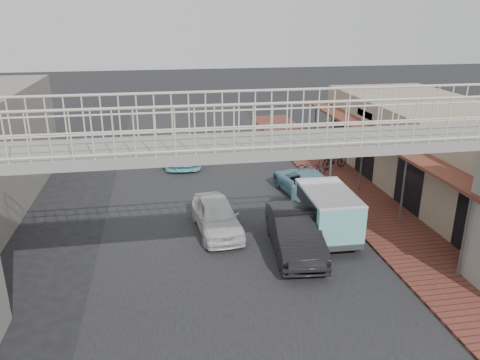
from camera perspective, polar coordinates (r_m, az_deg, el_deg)
name	(u,v)px	position (r m, az deg, el deg)	size (l,w,h in m)	color
ground	(237,252)	(17.33, -0.40, -8.72)	(120.00, 120.00, 0.00)	black
road_strip	(237,251)	(17.32, -0.40, -8.71)	(10.00, 60.00, 0.01)	black
sidewalk	(369,207)	(21.75, 15.41, -3.19)	(3.00, 40.00, 0.10)	brown
shophouse_row	(453,154)	(24.13, 24.52, 2.90)	(7.20, 18.00, 4.00)	gray
footbridge	(261,216)	(12.39, 2.62, -4.45)	(16.40, 2.40, 6.34)	gray
white_hatchback	(217,216)	(18.57, -2.86, -4.38)	(1.60, 3.98, 1.36)	silver
dark_sedan	(295,232)	(17.17, 6.69, -6.33)	(1.59, 4.55, 1.50)	black
angkot_curb	(306,182)	(22.56, 8.01, -0.27)	(2.07, 4.48, 1.24)	#6798B2
angkot_far	(183,150)	(27.60, -6.98, 3.71)	(2.02, 4.96, 1.44)	#7BCFD6
angkot_van	(326,207)	(18.29, 10.45, -3.21)	(1.91, 4.00, 1.94)	black
motorcycle_near	(311,167)	(25.19, 8.67, 1.53)	(0.53, 1.51, 0.80)	black
motorcycle_far	(335,160)	(26.39, 11.47, 2.46)	(0.48, 1.70, 1.02)	black
arrow_sign	(347,148)	(22.06, 12.89, 3.79)	(1.67, 1.07, 2.84)	#59595B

